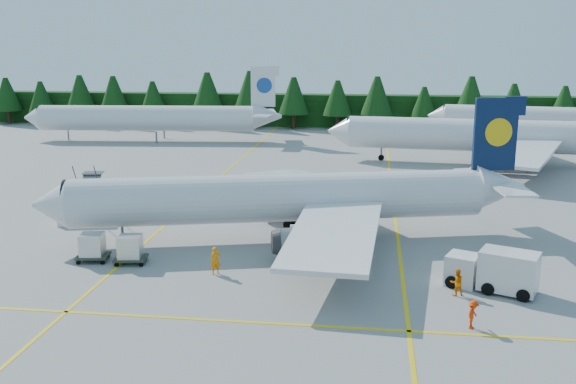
# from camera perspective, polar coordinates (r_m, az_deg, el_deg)

# --- Properties ---
(ground) EXTENTS (320.00, 320.00, 0.00)m
(ground) POSITION_cam_1_polar(r_m,az_deg,el_deg) (42.41, 2.07, -8.36)
(ground) COLOR gray
(ground) RESTS_ON ground
(taxi_stripe_a) EXTENTS (0.25, 120.00, 0.01)m
(taxi_stripe_a) POSITION_cam_1_polar(r_m,az_deg,el_deg) (63.78, -8.80, -1.10)
(taxi_stripe_a) COLOR yellow
(taxi_stripe_a) RESTS_ON ground
(taxi_stripe_b) EXTENTS (0.25, 120.00, 0.01)m
(taxi_stripe_b) POSITION_cam_1_polar(r_m,az_deg,el_deg) (61.34, 9.45, -1.70)
(taxi_stripe_b) COLOR yellow
(taxi_stripe_b) RESTS_ON ground
(taxi_stripe_cross) EXTENTS (80.00, 0.25, 0.01)m
(taxi_stripe_cross) POSITION_cam_1_polar(r_m,az_deg,el_deg) (36.92, 1.16, -11.75)
(taxi_stripe_cross) COLOR yellow
(taxi_stripe_cross) RESTS_ON ground
(treeline_hedge) EXTENTS (220.00, 4.00, 6.00)m
(treeline_hedge) POSITION_cam_1_polar(r_m,az_deg,el_deg) (121.99, 5.79, 7.20)
(treeline_hedge) COLOR black
(treeline_hedge) RESTS_ON ground
(airliner_navy) EXTENTS (37.83, 30.73, 11.22)m
(airliner_navy) POSITION_cam_1_polar(r_m,az_deg,el_deg) (51.12, -1.49, -0.63)
(airliner_navy) COLOR silver
(airliner_navy) RESTS_ON ground
(airliner_red) EXTENTS (42.45, 34.81, 12.34)m
(airliner_red) POSITION_cam_1_polar(r_m,az_deg,el_deg) (87.12, 16.89, 4.79)
(airliner_red) COLOR silver
(airliner_red) RESTS_ON ground
(airliner_far_left) EXTENTS (40.81, 7.35, 11.87)m
(airliner_far_left) POSITION_cam_1_polar(r_m,az_deg,el_deg) (106.51, -13.01, 6.45)
(airliner_far_left) COLOR silver
(airliner_far_left) RESTS_ON ground
(airliner_far_right) EXTENTS (39.75, 9.48, 11.61)m
(airliner_far_right) POSITION_cam_1_polar(r_m,az_deg,el_deg) (111.04, 21.96, 6.06)
(airliner_far_right) COLOR silver
(airliner_far_right) RESTS_ON ground
(airstairs) EXTENTS (4.64, 6.31, 3.86)m
(airstairs) POSITION_cam_1_polar(r_m,az_deg,el_deg) (59.47, -17.53, -1.79)
(airstairs) COLOR silver
(airstairs) RESTS_ON ground
(service_truck) EXTENTS (5.97, 4.05, 2.72)m
(service_truck) POSITION_cam_1_polar(r_m,az_deg,el_deg) (43.38, 17.67, -6.61)
(service_truck) COLOR white
(service_truck) RESTS_ON ground
(uld_pair) EXTENTS (5.38, 2.15, 1.74)m
(uld_pair) POSITION_cam_1_polar(r_m,az_deg,el_deg) (48.12, -15.44, -4.72)
(uld_pair) COLOR #343B2B
(uld_pair) RESTS_ON ground
(crew_a) EXTENTS (0.84, 0.75, 1.93)m
(crew_a) POSITION_cam_1_polar(r_m,az_deg,el_deg) (44.43, -6.46, -6.09)
(crew_a) COLOR orange
(crew_a) RESTS_ON ground
(crew_b) EXTENTS (1.01, 0.89, 1.74)m
(crew_b) POSITION_cam_1_polar(r_m,az_deg,el_deg) (41.99, 14.77, -7.76)
(crew_b) COLOR orange
(crew_b) RESTS_ON ground
(crew_c) EXTENTS (0.71, 0.81, 1.65)m
(crew_c) POSITION_cam_1_polar(r_m,az_deg,el_deg) (37.62, 16.11, -10.44)
(crew_c) COLOR #E83304
(crew_c) RESTS_ON ground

